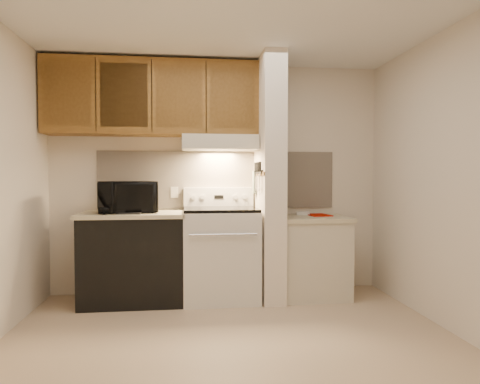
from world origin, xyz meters
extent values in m
plane|color=#C9AD8C|center=(0.00, 0.00, 0.00)|extent=(3.60, 3.60, 0.00)
plane|color=white|center=(0.00, 0.00, 2.50)|extent=(3.60, 3.60, 0.00)
cube|color=beige|center=(0.00, 1.50, 1.25)|extent=(3.60, 2.50, 0.02)
cube|color=beige|center=(1.80, 0.00, 1.25)|extent=(0.02, 3.00, 2.50)
cube|color=beige|center=(0.00, 1.49, 1.24)|extent=(2.60, 0.02, 0.63)
cube|color=silver|center=(0.00, 1.16, 0.46)|extent=(0.76, 0.65, 0.92)
cube|color=black|center=(0.00, 0.84, 0.50)|extent=(0.50, 0.01, 0.30)
cylinder|color=silver|center=(0.00, 0.80, 0.72)|extent=(0.65, 0.02, 0.02)
cube|color=black|center=(0.00, 1.16, 0.94)|extent=(0.74, 0.64, 0.03)
cube|color=silver|center=(0.00, 1.44, 1.05)|extent=(0.76, 0.08, 0.20)
cube|color=black|center=(0.00, 1.40, 1.05)|extent=(0.10, 0.01, 0.04)
cylinder|color=silver|center=(-0.28, 1.40, 1.05)|extent=(0.05, 0.02, 0.05)
cylinder|color=silver|center=(-0.18, 1.40, 1.05)|extent=(0.05, 0.02, 0.05)
cylinder|color=silver|center=(0.18, 1.40, 1.05)|extent=(0.05, 0.02, 0.05)
cylinder|color=silver|center=(0.28, 1.40, 1.05)|extent=(0.05, 0.02, 0.05)
cube|color=black|center=(-0.88, 1.17, 0.43)|extent=(1.00, 0.63, 0.87)
cube|color=beige|center=(-0.88, 1.17, 0.89)|extent=(1.04, 0.67, 0.04)
cube|color=black|center=(-0.90, 0.97, 0.92)|extent=(0.24, 0.11, 0.02)
cylinder|color=#25655A|center=(-0.83, 1.06, 0.97)|extent=(0.12, 0.12, 0.11)
cube|color=beige|center=(-0.48, 1.48, 1.10)|extent=(0.08, 0.01, 0.12)
imported|color=black|center=(-0.94, 1.15, 1.07)|extent=(0.63, 0.48, 0.31)
cube|color=#F2E3CF|center=(0.51, 1.15, 1.25)|extent=(0.22, 0.70, 2.50)
cube|color=brown|center=(0.39, 1.15, 1.30)|extent=(0.01, 0.70, 0.04)
cube|color=black|center=(0.39, 1.10, 1.32)|extent=(0.02, 0.42, 0.04)
cube|color=silver|center=(0.38, 0.95, 1.22)|extent=(0.01, 0.03, 0.16)
cylinder|color=black|center=(0.38, 0.94, 1.37)|extent=(0.02, 0.02, 0.10)
cube|color=silver|center=(0.38, 1.01, 1.21)|extent=(0.01, 0.04, 0.18)
cylinder|color=black|center=(0.38, 1.03, 1.37)|extent=(0.02, 0.02, 0.10)
cube|color=silver|center=(0.38, 1.11, 1.20)|extent=(0.01, 0.04, 0.20)
cylinder|color=black|center=(0.38, 1.09, 1.37)|extent=(0.02, 0.02, 0.10)
cube|color=silver|center=(0.38, 1.17, 1.22)|extent=(0.01, 0.04, 0.16)
cylinder|color=black|center=(0.38, 1.18, 1.37)|extent=(0.02, 0.02, 0.10)
cube|color=silver|center=(0.38, 1.25, 1.21)|extent=(0.01, 0.04, 0.18)
cylinder|color=black|center=(0.38, 1.25, 1.37)|extent=(0.02, 0.02, 0.10)
cube|color=slate|center=(0.38, 1.32, 1.21)|extent=(0.03, 0.10, 0.24)
cube|color=beige|center=(0.97, 1.15, 0.40)|extent=(0.70, 0.60, 0.81)
cube|color=beige|center=(0.97, 1.15, 0.83)|extent=(0.74, 0.64, 0.04)
cube|color=#A90E00|center=(1.07, 1.25, 0.85)|extent=(0.25, 0.32, 0.01)
cube|color=white|center=(0.92, 1.33, 0.87)|extent=(0.15, 0.12, 0.04)
cube|color=beige|center=(0.00, 1.28, 1.62)|extent=(0.78, 0.44, 0.15)
cube|color=beige|center=(0.00, 1.07, 1.58)|extent=(0.78, 0.04, 0.06)
cube|color=brown|center=(-0.69, 1.32, 2.08)|extent=(2.18, 0.33, 0.77)
cube|color=brown|center=(-1.51, 1.17, 2.08)|extent=(0.46, 0.01, 0.63)
cube|color=black|center=(-1.23, 1.16, 2.08)|extent=(0.01, 0.01, 0.73)
cube|color=brown|center=(-0.96, 1.17, 2.08)|extent=(0.46, 0.01, 0.63)
cube|color=black|center=(-0.69, 1.16, 2.08)|extent=(0.01, 0.01, 0.73)
cube|color=brown|center=(-0.42, 1.17, 2.08)|extent=(0.46, 0.01, 0.63)
cube|color=black|center=(-0.14, 1.16, 2.08)|extent=(0.01, 0.01, 0.73)
cube|color=brown|center=(0.13, 1.17, 2.08)|extent=(0.46, 0.01, 0.63)
camera|label=1|loc=(-0.32, -3.23, 1.28)|focal=32.00mm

